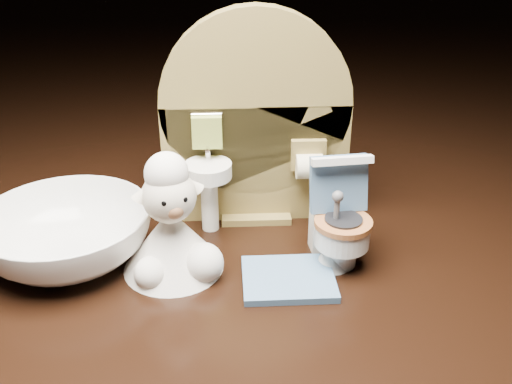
# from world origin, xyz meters

# --- Properties ---
(backdrop_panel) EXTENTS (0.13, 0.05, 0.15)m
(backdrop_panel) POSITION_xyz_m (-0.00, 0.06, 0.07)
(backdrop_panel) COLOR olive
(backdrop_panel) RESTS_ON ground
(toy_toilet) EXTENTS (0.04, 0.05, 0.07)m
(toy_toilet) POSITION_xyz_m (0.05, 0.01, 0.03)
(toy_toilet) COLOR white
(toy_toilet) RESTS_ON ground
(bath_mat) EXTENTS (0.06, 0.05, 0.00)m
(bath_mat) POSITION_xyz_m (0.02, -0.02, 0.00)
(bath_mat) COLOR #4B6F94
(bath_mat) RESTS_ON ground
(toilet_brush) EXTENTS (0.02, 0.02, 0.05)m
(toilet_brush) POSITION_xyz_m (0.05, -0.00, 0.01)
(toilet_brush) COLOR white
(toilet_brush) RESTS_ON ground
(plush_lamb) EXTENTS (0.06, 0.06, 0.08)m
(plush_lamb) POSITION_xyz_m (-0.05, -0.00, 0.03)
(plush_lamb) COLOR white
(plush_lamb) RESTS_ON ground
(ceramic_bowl) EXTENTS (0.12, 0.12, 0.03)m
(ceramic_bowl) POSITION_xyz_m (-0.12, 0.01, 0.02)
(ceramic_bowl) COLOR white
(ceramic_bowl) RESTS_ON ground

